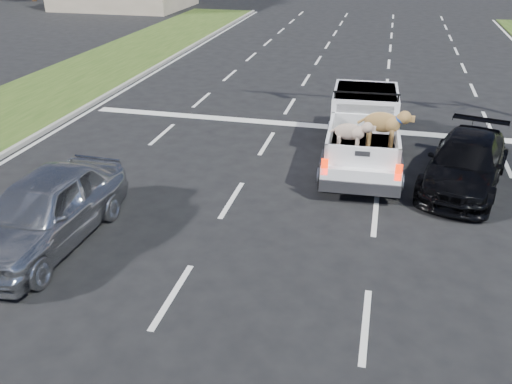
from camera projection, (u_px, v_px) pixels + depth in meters
ground at (265, 310)px, 9.57m from camera, size 160.00×160.00×0.00m
road_markings at (316, 166)px, 15.29m from camera, size 17.75×60.00×0.01m
curb_left at (22, 144)px, 16.68m from camera, size 0.15×60.00×0.14m
pickup_truck at (364, 130)px, 15.22m from camera, size 2.31×5.47×2.02m
silver_sedan at (44, 210)px, 11.30m from camera, size 1.96×4.60×1.55m
black_coupe at (466, 163)px, 13.89m from camera, size 2.85×4.73×1.28m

